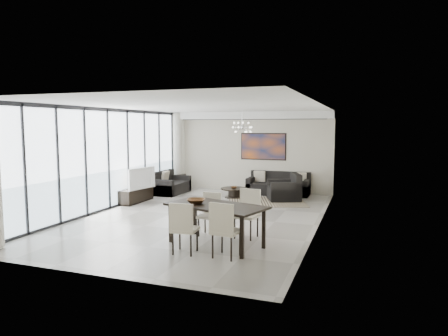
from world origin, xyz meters
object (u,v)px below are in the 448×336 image
at_px(sofa_main, 279,187).
at_px(television, 139,178).
at_px(dining_table, 216,209).
at_px(coffee_table, 234,192).
at_px(tv_console, 136,195).

xyz_separation_m(sofa_main, television, (-3.77, -3.02, 0.52)).
bearing_deg(dining_table, coffee_table, 104.27).
distance_m(coffee_table, tv_console, 3.22).
bearing_deg(television, tv_console, 76.25).
distance_m(coffee_table, dining_table, 5.46).
bearing_deg(tv_console, dining_table, -40.73).
xyz_separation_m(sofa_main, tv_console, (-3.93, -2.94, -0.04)).
height_order(coffee_table, tv_console, tv_console).
height_order(tv_console, dining_table, dining_table).
relative_size(television, dining_table, 0.53).
bearing_deg(tv_console, television, -24.60).
bearing_deg(tv_console, coffee_table, 34.64).
height_order(sofa_main, tv_console, sofa_main).
xyz_separation_m(coffee_table, television, (-2.49, -1.90, 0.60)).
distance_m(coffee_table, television, 3.19).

